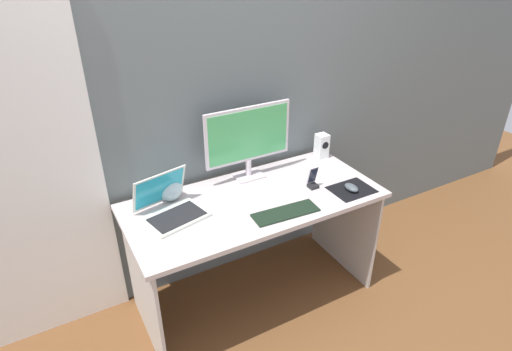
{
  "coord_description": "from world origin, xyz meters",
  "views": [
    {
      "loc": [
        -1.01,
        -1.82,
        2.06
      ],
      "look_at": [
        -0.0,
        -0.02,
        0.91
      ],
      "focal_mm": 30.02,
      "sensor_mm": 36.0,
      "label": 1
    }
  ],
  "objects_px": {
    "monitor": "(248,138)",
    "fishbowl": "(169,189)",
    "mouse": "(351,188)",
    "speaker_right": "(322,146)",
    "keyboard_external": "(286,213)",
    "phone_in_dock": "(313,180)",
    "laptop": "(170,207)"
  },
  "relations": [
    {
      "from": "monitor",
      "to": "fishbowl",
      "type": "xyz_separation_m",
      "value": [
        -0.52,
        -0.02,
        -0.2
      ]
    },
    {
      "from": "monitor",
      "to": "speaker_right",
      "type": "relative_size",
      "value": 3.36
    },
    {
      "from": "laptop",
      "to": "fishbowl",
      "type": "relative_size",
      "value": 2.62
    },
    {
      "from": "laptop",
      "to": "fishbowl",
      "type": "xyz_separation_m",
      "value": [
        0.05,
        0.15,
        0.02
      ]
    },
    {
      "from": "monitor",
      "to": "fishbowl",
      "type": "distance_m",
      "value": 0.55
    },
    {
      "from": "phone_in_dock",
      "to": "mouse",
      "type": "bearing_deg",
      "value": -39.9
    },
    {
      "from": "monitor",
      "to": "fishbowl",
      "type": "relative_size",
      "value": 3.92
    },
    {
      "from": "mouse",
      "to": "phone_in_dock",
      "type": "relative_size",
      "value": 0.73
    },
    {
      "from": "speaker_right",
      "to": "laptop",
      "type": "xyz_separation_m",
      "value": [
        -1.13,
        -0.17,
        -0.04
      ]
    },
    {
      "from": "fishbowl",
      "to": "keyboard_external",
      "type": "relative_size",
      "value": 0.39
    },
    {
      "from": "mouse",
      "to": "keyboard_external",
      "type": "bearing_deg",
      "value": -178.45
    },
    {
      "from": "laptop",
      "to": "mouse",
      "type": "distance_m",
      "value": 1.06
    },
    {
      "from": "mouse",
      "to": "phone_in_dock",
      "type": "height_order",
      "value": "phone_in_dock"
    },
    {
      "from": "monitor",
      "to": "keyboard_external",
      "type": "height_order",
      "value": "monitor"
    },
    {
      "from": "fishbowl",
      "to": "keyboard_external",
      "type": "xyz_separation_m",
      "value": [
        0.5,
        -0.44,
        -0.06
      ]
    },
    {
      "from": "fishbowl",
      "to": "mouse",
      "type": "height_order",
      "value": "fishbowl"
    },
    {
      "from": "keyboard_external",
      "to": "mouse",
      "type": "relative_size",
      "value": 3.71
    },
    {
      "from": "keyboard_external",
      "to": "phone_in_dock",
      "type": "distance_m",
      "value": 0.34
    },
    {
      "from": "speaker_right",
      "to": "keyboard_external",
      "type": "bearing_deg",
      "value": -141.56
    },
    {
      "from": "keyboard_external",
      "to": "phone_in_dock",
      "type": "xyz_separation_m",
      "value": [
        0.29,
        0.16,
        0.04
      ]
    },
    {
      "from": "laptop",
      "to": "phone_in_dock",
      "type": "bearing_deg",
      "value": -8.98
    },
    {
      "from": "keyboard_external",
      "to": "phone_in_dock",
      "type": "relative_size",
      "value": 2.69
    },
    {
      "from": "monitor",
      "to": "laptop",
      "type": "distance_m",
      "value": 0.63
    },
    {
      "from": "fishbowl",
      "to": "phone_in_dock",
      "type": "bearing_deg",
      "value": -19.81
    },
    {
      "from": "keyboard_external",
      "to": "mouse",
      "type": "distance_m",
      "value": 0.47
    },
    {
      "from": "monitor",
      "to": "mouse",
      "type": "xyz_separation_m",
      "value": [
        0.45,
        -0.45,
        -0.24
      ]
    },
    {
      "from": "speaker_right",
      "to": "keyboard_external",
      "type": "xyz_separation_m",
      "value": [
        -0.58,
        -0.46,
        -0.08
      ]
    },
    {
      "from": "keyboard_external",
      "to": "fishbowl",
      "type": "bearing_deg",
      "value": 142.18
    },
    {
      "from": "laptop",
      "to": "phone_in_dock",
      "type": "height_order",
      "value": "laptop"
    },
    {
      "from": "phone_in_dock",
      "to": "monitor",
      "type": "bearing_deg",
      "value": 132.19
    },
    {
      "from": "speaker_right",
      "to": "laptop",
      "type": "distance_m",
      "value": 1.14
    },
    {
      "from": "speaker_right",
      "to": "laptop",
      "type": "height_order",
      "value": "laptop"
    }
  ]
}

